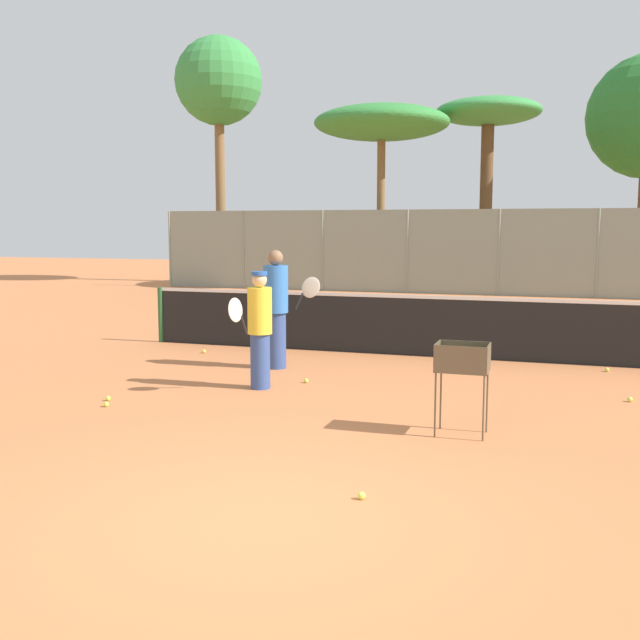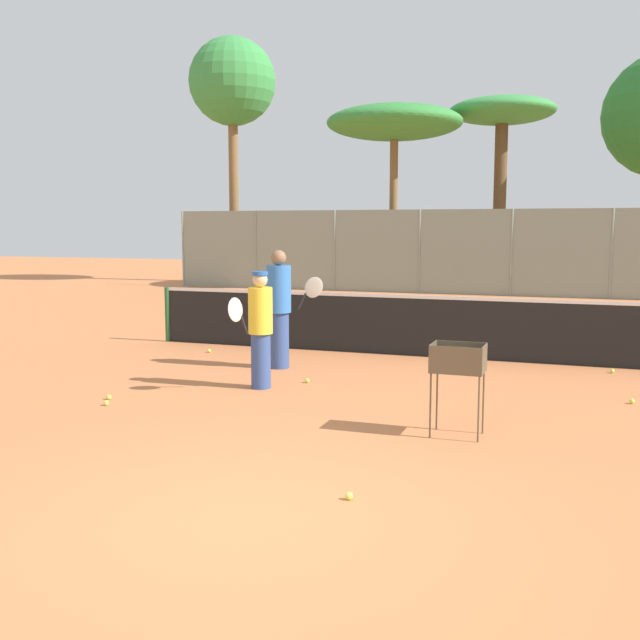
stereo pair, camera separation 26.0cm
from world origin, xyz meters
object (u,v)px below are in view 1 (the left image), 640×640
object	(u,v)px
player_red_cap	(276,308)
ball_cart	(462,365)
player_white_outfit	(259,328)
tennis_net	(434,325)

from	to	relation	value
player_red_cap	ball_cart	size ratio (longest dim) A/B	1.87
player_white_outfit	ball_cart	xyz separation A→B (m)	(2.98, -1.45, -0.08)
tennis_net	ball_cart	world-z (taller)	tennis_net
tennis_net	player_red_cap	size ratio (longest dim) A/B	5.74
tennis_net	player_red_cap	bearing A→B (deg)	-140.30
player_white_outfit	player_red_cap	distance (m)	1.53
player_red_cap	player_white_outfit	bearing A→B (deg)	-87.02
player_red_cap	tennis_net	bearing A→B (deg)	29.79
tennis_net	ball_cart	distance (m)	4.90
ball_cart	tennis_net	bearing A→B (deg)	103.31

